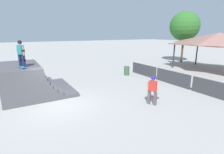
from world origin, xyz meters
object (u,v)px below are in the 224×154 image
skater_on_deck (21,52)px  tree_beside_pavilion (185,26)px  skateboard_on_ground (153,96)px  trash_bin (127,71)px  skateboard_on_deck (23,67)px  bystander_walking (153,88)px

skater_on_deck → tree_beside_pavilion: tree_beside_pavilion is taller
skateboard_on_ground → trash_bin: trash_bin is taller
skater_on_deck → tree_beside_pavilion: bearing=73.8°
skater_on_deck → trash_bin: size_ratio=1.84×
skateboard_on_deck → trash_bin: skateboard_on_deck is taller
skateboard_on_deck → bystander_walking: (4.13, 6.16, -1.08)m
skater_on_deck → bystander_walking: 7.86m
skateboard_on_deck → bystander_walking: bearing=46.2°
bystander_walking → skateboard_on_deck: bearing=26.5°
tree_beside_pavilion → trash_bin: bearing=-76.6°
bystander_walking → tree_beside_pavilion: 17.34m
skater_on_deck → tree_beside_pavilion: (-4.83, 20.22, 1.95)m
skateboard_on_deck → bystander_walking: size_ratio=0.48×
skater_on_deck → skateboard_on_deck: size_ratio=1.91×
skater_on_deck → skateboard_on_deck: bearing=-33.2°
skateboard_on_deck → skateboard_on_ground: 8.05m
bystander_walking → skater_on_deck: bearing=23.9°
skateboard_on_deck → tree_beside_pavilion: size_ratio=0.12×
skateboard_on_ground → tree_beside_pavilion: size_ratio=0.12×
skateboard_on_ground → trash_bin: bearing=158.1°
tree_beside_pavilion → trash_bin: size_ratio=8.03×
bystander_walking → skateboard_on_ground: bystander_walking is taller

